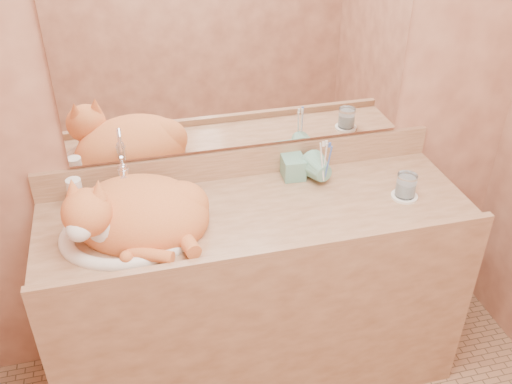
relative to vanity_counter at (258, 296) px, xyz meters
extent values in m
cube|color=#945843|center=(0.00, 0.28, 0.82)|extent=(2.40, 0.02, 2.50)
cube|color=white|center=(0.00, 0.26, 0.97)|extent=(1.30, 0.02, 0.80)
imported|color=#68A791|center=(0.20, 0.15, 0.52)|extent=(0.09, 0.09, 0.19)
imported|color=#68A791|center=(0.29, 0.10, 0.48)|extent=(0.13, 0.13, 0.11)
cylinder|color=white|center=(0.57, -0.05, 0.43)|extent=(0.10, 0.10, 0.01)
cylinder|color=white|center=(0.57, -0.05, 0.48)|extent=(0.08, 0.08, 0.09)
cylinder|color=white|center=(-0.64, 0.17, 0.49)|extent=(0.05, 0.05, 0.13)
camera|label=1|loc=(-0.43, -1.66, 1.64)|focal=40.00mm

